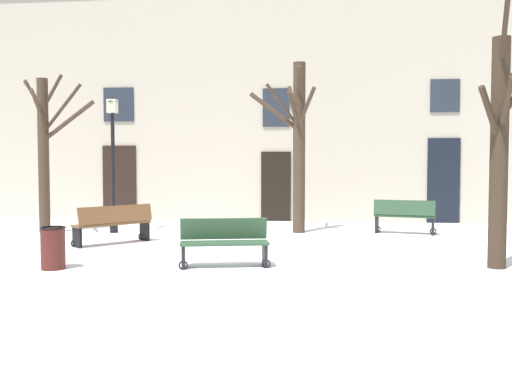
{
  "coord_description": "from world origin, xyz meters",
  "views": [
    {
      "loc": [
        1.34,
        -10.4,
        1.9
      ],
      "look_at": [
        0.0,
        1.58,
        1.27
      ],
      "focal_mm": 39.84,
      "sensor_mm": 36.0,
      "label": 1
    }
  ],
  "objects_px": {
    "tree_right_of_center": "(298,142)",
    "streetlamp": "(113,150)",
    "tree_left_of_center": "(45,147)",
    "litter_bin": "(53,248)",
    "bench_by_litter_bin": "(404,216)",
    "tree_near_facade": "(501,143)",
    "bench_facing_shops": "(224,242)",
    "bench_near_lamp": "(113,223)"
  },
  "relations": [
    {
      "from": "bench_facing_shops",
      "to": "bench_near_lamp",
      "type": "relative_size",
      "value": 1.0
    },
    {
      "from": "bench_facing_shops",
      "to": "bench_by_litter_bin",
      "type": "height_order",
      "value": "bench_by_litter_bin"
    },
    {
      "from": "streetlamp",
      "to": "litter_bin",
      "type": "bearing_deg",
      "value": -81.13
    },
    {
      "from": "tree_near_facade",
      "to": "streetlamp",
      "type": "height_order",
      "value": "tree_near_facade"
    },
    {
      "from": "litter_bin",
      "to": "bench_by_litter_bin",
      "type": "distance_m",
      "value": 9.03
    },
    {
      "from": "tree_left_of_center",
      "to": "bench_near_lamp",
      "type": "height_order",
      "value": "tree_left_of_center"
    },
    {
      "from": "bench_by_litter_bin",
      "to": "bench_facing_shops",
      "type": "bearing_deg",
      "value": 65.66
    },
    {
      "from": "tree_right_of_center",
      "to": "bench_near_lamp",
      "type": "height_order",
      "value": "tree_right_of_center"
    },
    {
      "from": "litter_bin",
      "to": "bench_facing_shops",
      "type": "relative_size",
      "value": 0.45
    },
    {
      "from": "tree_right_of_center",
      "to": "litter_bin",
      "type": "xyz_separation_m",
      "value": [
        -4.12,
        -5.75,
        -2.07
      ]
    },
    {
      "from": "tree_left_of_center",
      "to": "streetlamp",
      "type": "relative_size",
      "value": 1.16
    },
    {
      "from": "tree_left_of_center",
      "to": "streetlamp",
      "type": "xyz_separation_m",
      "value": [
        1.78,
        0.25,
        -0.06
      ]
    },
    {
      "from": "bench_facing_shops",
      "to": "bench_near_lamp",
      "type": "xyz_separation_m",
      "value": [
        -3.03,
        2.52,
        0.04
      ]
    },
    {
      "from": "bench_near_lamp",
      "to": "bench_by_litter_bin",
      "type": "bearing_deg",
      "value": 151.95
    },
    {
      "from": "litter_bin",
      "to": "bench_by_litter_bin",
      "type": "relative_size",
      "value": 0.46
    },
    {
      "from": "litter_bin",
      "to": "bench_facing_shops",
      "type": "height_order",
      "value": "bench_facing_shops"
    },
    {
      "from": "streetlamp",
      "to": "tree_near_facade",
      "type": "bearing_deg",
      "value": -25.95
    },
    {
      "from": "tree_near_facade",
      "to": "litter_bin",
      "type": "height_order",
      "value": "tree_near_facade"
    },
    {
      "from": "streetlamp",
      "to": "bench_near_lamp",
      "type": "xyz_separation_m",
      "value": [
        0.77,
        -2.08,
        -1.75
      ]
    },
    {
      "from": "bench_facing_shops",
      "to": "litter_bin",
      "type": "bearing_deg",
      "value": 178.63
    },
    {
      "from": "tree_left_of_center",
      "to": "tree_right_of_center",
      "type": "distance_m",
      "value": 6.77
    },
    {
      "from": "bench_facing_shops",
      "to": "bench_by_litter_bin",
      "type": "bearing_deg",
      "value": 40.18
    },
    {
      "from": "tree_near_facade",
      "to": "bench_by_litter_bin",
      "type": "xyz_separation_m",
      "value": [
        -0.94,
        4.82,
        -1.77
      ]
    },
    {
      "from": "bench_by_litter_bin",
      "to": "tree_near_facade",
      "type": "bearing_deg",
      "value": 114.18
    },
    {
      "from": "tree_right_of_center",
      "to": "bench_by_litter_bin",
      "type": "xyz_separation_m",
      "value": [
        2.84,
        0.0,
        -1.98
      ]
    },
    {
      "from": "tree_near_facade",
      "to": "bench_near_lamp",
      "type": "xyz_separation_m",
      "value": [
        -7.94,
        2.16,
        -1.76
      ]
    },
    {
      "from": "tree_left_of_center",
      "to": "tree_near_facade",
      "type": "bearing_deg",
      "value": -20.8
    },
    {
      "from": "tree_left_of_center",
      "to": "litter_bin",
      "type": "distance_m",
      "value": 5.88
    },
    {
      "from": "litter_bin",
      "to": "bench_by_litter_bin",
      "type": "bearing_deg",
      "value": 39.6
    },
    {
      "from": "streetlamp",
      "to": "tree_left_of_center",
      "type": "bearing_deg",
      "value": -171.9
    },
    {
      "from": "tree_right_of_center",
      "to": "litter_bin",
      "type": "bearing_deg",
      "value": -125.63
    },
    {
      "from": "tree_right_of_center",
      "to": "tree_near_facade",
      "type": "bearing_deg",
      "value": -51.88
    },
    {
      "from": "tree_near_facade",
      "to": "bench_near_lamp",
      "type": "height_order",
      "value": "tree_near_facade"
    },
    {
      "from": "litter_bin",
      "to": "tree_right_of_center",
      "type": "bearing_deg",
      "value": 54.37
    },
    {
      "from": "streetlamp",
      "to": "litter_bin",
      "type": "relative_size",
      "value": 4.81
    },
    {
      "from": "bench_by_litter_bin",
      "to": "streetlamp",
      "type": "bearing_deg",
      "value": 17.4
    },
    {
      "from": "tree_right_of_center",
      "to": "streetlamp",
      "type": "relative_size",
      "value": 1.25
    },
    {
      "from": "tree_near_facade",
      "to": "bench_by_litter_bin",
      "type": "relative_size",
      "value": 2.83
    },
    {
      "from": "tree_right_of_center",
      "to": "bench_by_litter_bin",
      "type": "distance_m",
      "value": 3.46
    },
    {
      "from": "bench_facing_shops",
      "to": "bench_by_litter_bin",
      "type": "relative_size",
      "value": 1.02
    },
    {
      "from": "tree_right_of_center",
      "to": "bench_facing_shops",
      "type": "xyz_separation_m",
      "value": [
        -1.13,
        -5.17,
        -2.01
      ]
    },
    {
      "from": "litter_bin",
      "to": "bench_facing_shops",
      "type": "distance_m",
      "value": 3.05
    }
  ]
}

